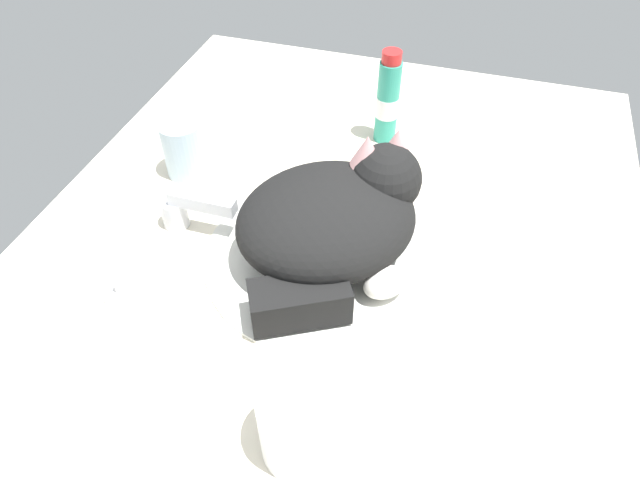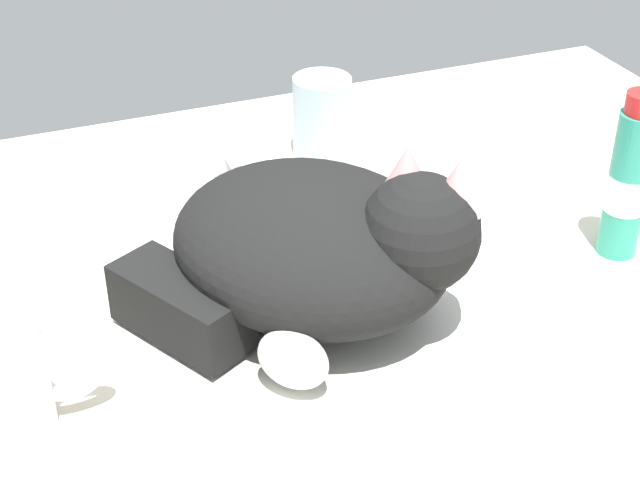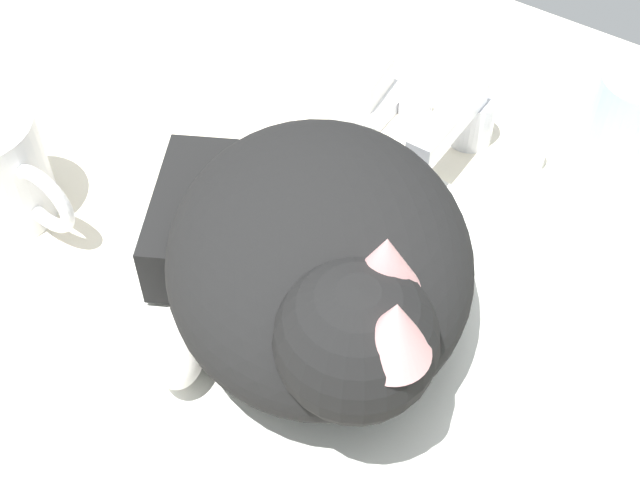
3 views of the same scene
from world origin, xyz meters
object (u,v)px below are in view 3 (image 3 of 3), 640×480
at_px(rinse_cup, 628,124).
at_px(soap_bar, 348,74).
at_px(faucet, 464,122).
at_px(cat, 317,267).

relative_size(rinse_cup, soap_bar, 1.38).
xyz_separation_m(faucet, soap_bar, (-0.11, 0.00, -0.00)).
bearing_deg(rinse_cup, cat, -111.65).
bearing_deg(soap_bar, rinse_cup, 13.08).
relative_size(faucet, rinse_cup, 1.50).
height_order(cat, soap_bar, cat).
distance_m(cat, rinse_cup, 0.29).
relative_size(cat, rinse_cup, 3.49).
height_order(faucet, soap_bar, faucet).
relative_size(faucet, soap_bar, 2.07).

